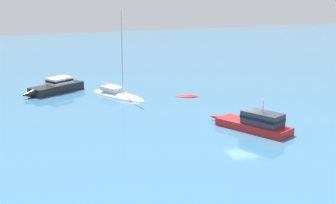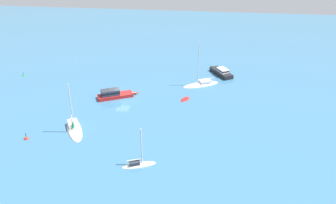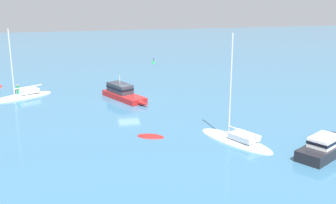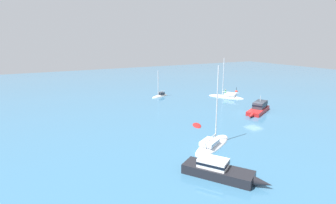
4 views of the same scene
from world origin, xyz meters
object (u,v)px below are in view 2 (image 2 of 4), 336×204
object	(u,v)px
tender	(185,99)
cabin_cruiser	(221,72)
channel_buoy	(24,76)
mooring_buoy	(27,139)
sloop	(138,165)
cabin_cruiser_1	(114,94)
yacht	(74,129)
ketch	(201,84)

from	to	relation	value
tender	cabin_cruiser	size ratio (longest dim) A/B	0.37
channel_buoy	mooring_buoy	size ratio (longest dim) A/B	0.77
sloop	cabin_cruiser_1	world-z (taller)	sloop
sloop	yacht	bearing A→B (deg)	126.06
cabin_cruiser_1	channel_buoy	bearing A→B (deg)	134.26
sloop	ketch	size ratio (longest dim) A/B	0.63
ketch	channel_buoy	distance (m)	39.29
sloop	yacht	world-z (taller)	yacht
cabin_cruiser_1	ketch	size ratio (longest dim) A/B	0.81
yacht	cabin_cruiser	distance (m)	35.42
sloop	cabin_cruiser_1	size ratio (longest dim) A/B	0.77
sloop	tender	size ratio (longest dim) A/B	2.22
yacht	cabin_cruiser	world-z (taller)	yacht
tender	channel_buoy	bearing A→B (deg)	-75.36
yacht	tender	size ratio (longest dim) A/B	3.16
yacht	cabin_cruiser_1	size ratio (longest dim) A/B	1.10
cabin_cruiser	ketch	size ratio (longest dim) A/B	0.76
sloop	tender	world-z (taller)	sloop
sloop	mooring_buoy	bearing A→B (deg)	145.76
channel_buoy	mooring_buoy	bearing A→B (deg)	-60.07
tender	cabin_cruiser_1	xyz separation A→B (m)	(-13.61, -1.01, 0.72)
cabin_cruiser	sloop	bearing A→B (deg)	129.29
cabin_cruiser	cabin_cruiser_1	bearing A→B (deg)	92.92
yacht	channel_buoy	size ratio (longest dim) A/B	8.13
channel_buoy	ketch	bearing A→B (deg)	0.40
yacht	ketch	bearing A→B (deg)	106.07
cabin_cruiser	ketch	distance (m)	7.49
tender	mooring_buoy	size ratio (longest dim) A/B	1.99
cabin_cruiser_1	tender	bearing A→B (deg)	-22.59
mooring_buoy	ketch	bearing A→B (deg)	42.65
cabin_cruiser_1	yacht	bearing A→B (deg)	-131.72
yacht	ketch	distance (m)	28.06
tender	channel_buoy	distance (m)	37.18
ketch	mooring_buoy	size ratio (longest dim) A/B	7.06
tender	mooring_buoy	bearing A→B (deg)	-28.93
yacht	channel_buoy	xyz separation A→B (m)	(-19.75, 19.86, -0.13)
cabin_cruiser_1	ketch	distance (m)	18.27
sloop	mooring_buoy	size ratio (longest dim) A/B	4.41
yacht	ketch	size ratio (longest dim) A/B	0.89
sloop	yacht	xyz separation A→B (m)	(-12.22, 7.67, -0.03)
sloop	tender	bearing A→B (deg)	55.72
channel_buoy	sloop	bearing A→B (deg)	-40.74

